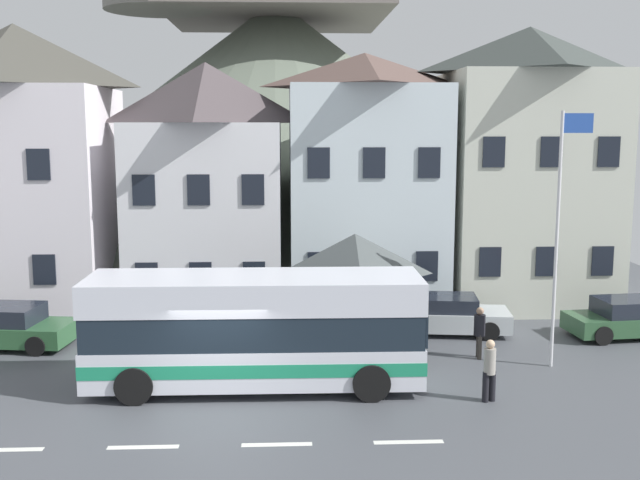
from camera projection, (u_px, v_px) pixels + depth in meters
The scene contains 16 objects.
ground_plane at pixel (217, 419), 18.53m from camera, with size 40.00×60.00×0.07m.
townhouse_01 at pixel (21, 168), 29.26m from camera, with size 6.77×6.28×10.98m.
townhouse_02 at pixel (208, 186), 29.71m from camera, with size 5.78×6.32×9.58m.
townhouse_03 at pixel (364, 180), 30.26m from camera, with size 5.94×6.91×9.98m.
townhouse_04 at pixel (525, 168), 29.98m from camera, with size 6.30×5.89×10.96m.
hilltop_castle at pixel (275, 114), 45.13m from camera, with size 38.65×38.65×23.82m.
transit_bus at pixel (255, 332), 20.50m from camera, with size 9.11×2.79×3.11m.
bus_shelter at pixel (355, 255), 24.09m from camera, with size 3.60×3.60×3.72m.
parked_car_00 at pixel (4, 327), 24.42m from camera, with size 4.49×2.45×1.36m.
parked_car_02 at pixel (441, 315), 26.05m from camera, with size 4.69×2.34×1.31m.
parked_car_03 at pixel (628, 318), 25.59m from camera, with size 4.14×2.20×1.32m.
pedestrian_00 at pixel (490, 369), 19.50m from camera, with size 0.37×0.31×1.66m.
pedestrian_01 at pixel (480, 329), 23.14m from camera, with size 0.35×0.35×1.62m.
pedestrian_02 at pixel (420, 333), 23.03m from camera, with size 0.37×0.31×1.55m.
public_bench at pixel (280, 319), 26.10m from camera, with size 1.75×0.48×0.87m.
flagpole at pixel (560, 222), 21.84m from camera, with size 0.95×0.10×7.56m.
Camera 1 is at (1.73, -17.75, 7.13)m, focal length 42.14 mm.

